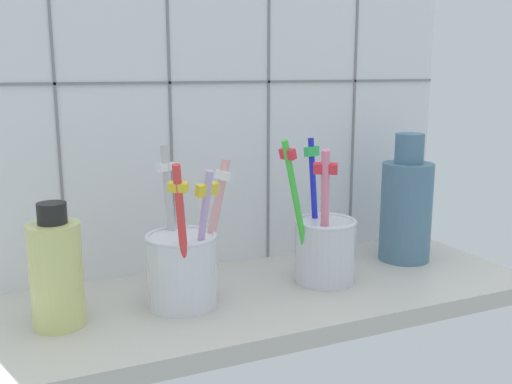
% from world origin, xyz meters
% --- Properties ---
extents(counter_slab, '(0.64, 0.22, 0.02)m').
position_xyz_m(counter_slab, '(0.00, 0.00, 0.01)').
color(counter_slab, '#BCB7AD').
rests_on(counter_slab, ground).
extents(tile_wall_back, '(0.64, 0.02, 0.45)m').
position_xyz_m(tile_wall_back, '(0.00, 0.12, 0.23)').
color(tile_wall_back, white).
rests_on(tile_wall_back, ground).
extents(toothbrush_cup_left, '(0.09, 0.09, 0.17)m').
position_xyz_m(toothbrush_cup_left, '(-0.09, 0.00, 0.07)').
color(toothbrush_cup_left, silver).
rests_on(toothbrush_cup_left, counter_slab).
extents(toothbrush_cup_right, '(0.10, 0.08, 0.17)m').
position_xyz_m(toothbrush_cup_right, '(0.09, 0.00, 0.06)').
color(toothbrush_cup_right, silver).
rests_on(toothbrush_cup_right, counter_slab).
extents(ceramic_vase, '(0.07, 0.07, 0.17)m').
position_xyz_m(ceramic_vase, '(0.22, 0.03, 0.09)').
color(ceramic_vase, slate).
rests_on(ceramic_vase, counter_slab).
extents(soap_bottle, '(0.05, 0.05, 0.12)m').
position_xyz_m(soap_bottle, '(-0.21, -0.00, 0.07)').
color(soap_bottle, '#D2D57E').
rests_on(soap_bottle, counter_slab).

